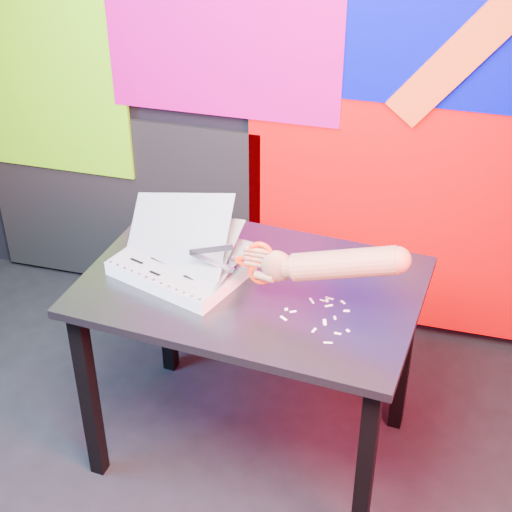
% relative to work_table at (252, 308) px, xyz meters
% --- Properties ---
extents(room, '(3.01, 3.01, 2.71)m').
position_rel_work_table_xyz_m(room, '(-0.10, -0.62, 0.70)').
color(room, black).
rests_on(room, ground).
extents(backdrop, '(2.88, 0.05, 2.08)m').
position_rel_work_table_xyz_m(backdrop, '(-0.04, 0.84, 0.31)').
color(backdrop, '#EC0005').
rests_on(backdrop, ground).
extents(work_table, '(1.14, 0.81, 0.75)m').
position_rel_work_table_xyz_m(work_table, '(0.00, 0.00, 0.00)').
color(work_table, black).
rests_on(work_table, ground).
extents(printout_stack, '(0.47, 0.41, 0.30)m').
position_rel_work_table_xyz_m(printout_stack, '(-0.24, -0.00, 0.13)').
color(printout_stack, beige).
rests_on(printout_stack, work_table).
extents(scissors, '(0.27, 0.02, 0.15)m').
position_rel_work_table_xyz_m(scissors, '(0.03, -0.09, 0.24)').
color(scissors, silver).
rests_on(scissors, printout_stack).
extents(hand_forearm, '(0.49, 0.09, 0.18)m').
position_rel_work_table_xyz_m(hand_forearm, '(0.27, -0.09, 0.28)').
color(hand_forearm, '#906746').
rests_on(hand_forearm, work_table).
extents(paper_clippings, '(0.22, 0.23, 0.00)m').
position_rel_work_table_xyz_m(paper_clippings, '(0.25, -0.10, 0.10)').
color(paper_clippings, white).
rests_on(paper_clippings, work_table).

